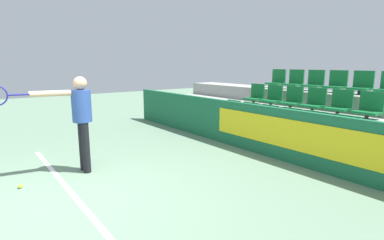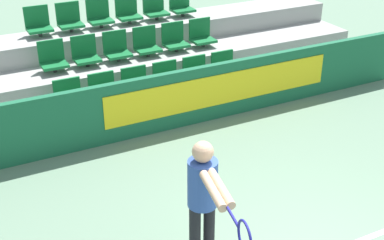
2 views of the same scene
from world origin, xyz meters
TOP-DOWN VIEW (x-y plane):
  - ground_plane at (0.00, 0.00)m, footprint 30.00×30.00m
  - court_baseline at (0.00, 0.36)m, footprint 5.73×0.08m
  - barrier_wall at (0.03, 4.17)m, footprint 10.08×0.14m
  - bleacher_tier_front at (0.00, 4.71)m, footprint 9.68×0.93m
  - bleacher_tier_middle at (0.00, 5.64)m, footprint 9.68×0.93m
  - bleacher_tier_back at (0.00, 6.57)m, footprint 9.68×0.93m
  - stadium_chair_0 at (-1.50, 4.83)m, footprint 0.46×0.37m
  - stadium_chair_1 at (-0.90, 4.83)m, footprint 0.46×0.37m
  - stadium_chair_2 at (-0.30, 4.83)m, footprint 0.46×0.37m
  - stadium_chair_3 at (0.30, 4.83)m, footprint 0.46×0.37m
  - stadium_chair_4 at (0.90, 4.83)m, footprint 0.46×0.37m
  - stadium_chair_5 at (1.50, 4.83)m, footprint 0.46×0.37m
  - stadium_chair_6 at (-1.50, 5.76)m, footprint 0.46×0.37m
  - stadium_chair_7 at (-0.90, 5.76)m, footprint 0.46×0.37m
  - stadium_chair_8 at (-0.30, 5.76)m, footprint 0.46×0.37m
  - stadium_chair_9 at (0.30, 5.76)m, footprint 0.46×0.37m
  - stadium_chair_10 at (0.90, 5.76)m, footprint 0.46×0.37m
  - stadium_chair_11 at (1.50, 5.76)m, footprint 0.46×0.37m
  - stadium_chair_12 at (-1.50, 6.68)m, footprint 0.46×0.37m
  - stadium_chair_13 at (-0.90, 6.68)m, footprint 0.46×0.37m
  - stadium_chair_14 at (-0.30, 6.68)m, footprint 0.46×0.37m
  - stadium_chair_15 at (0.30, 6.68)m, footprint 0.46×0.37m
  - stadium_chair_16 at (0.90, 6.68)m, footprint 0.46×0.37m
  - tennis_player at (-1.11, 0.77)m, footprint 0.44×1.53m
  - tennis_ball at (-0.93, -0.21)m, footprint 0.07×0.07m

SIDE VIEW (x-z plane):
  - ground_plane at x=0.00m, z-range 0.00..0.00m
  - court_baseline at x=0.00m, z-range 0.00..0.01m
  - tennis_ball at x=-0.93m, z-range 0.00..0.07m
  - bleacher_tier_front at x=0.00m, z-range 0.00..0.39m
  - bleacher_tier_middle at x=0.00m, z-range 0.00..0.79m
  - barrier_wall at x=0.03m, z-range 0.00..1.04m
  - bleacher_tier_back at x=0.00m, z-range 0.00..1.18m
  - stadium_chair_0 at x=-1.50m, z-range 0.35..0.90m
  - stadium_chair_1 at x=-0.90m, z-range 0.35..0.90m
  - stadium_chair_2 at x=-0.30m, z-range 0.35..0.90m
  - stadium_chair_3 at x=0.30m, z-range 0.35..0.90m
  - stadium_chair_4 at x=0.90m, z-range 0.35..0.90m
  - stadium_chair_5 at x=1.50m, z-range 0.35..0.90m
  - stadium_chair_6 at x=-1.50m, z-range 0.74..1.29m
  - stadium_chair_7 at x=-0.90m, z-range 0.74..1.29m
  - stadium_chair_8 at x=-0.30m, z-range 0.74..1.29m
  - stadium_chair_9 at x=0.30m, z-range 0.74..1.29m
  - stadium_chair_10 at x=0.90m, z-range 0.74..1.29m
  - stadium_chair_11 at x=1.50m, z-range 0.74..1.29m
  - tennis_player at x=-1.11m, z-range 0.21..1.89m
  - stadium_chair_12 at x=-1.50m, z-range 1.14..1.69m
  - stadium_chair_13 at x=-0.90m, z-range 1.14..1.69m
  - stadium_chair_14 at x=-0.30m, z-range 1.14..1.69m
  - stadium_chair_15 at x=0.30m, z-range 1.14..1.69m
  - stadium_chair_16 at x=0.90m, z-range 1.14..1.69m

